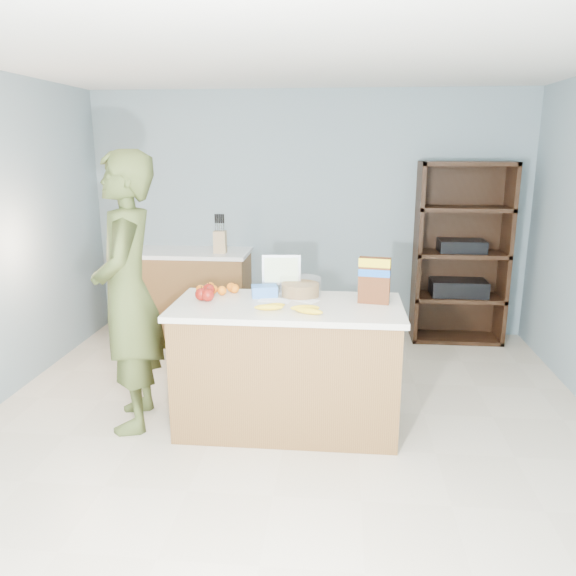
# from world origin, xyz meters

# --- Properties ---
(floor) EXTENTS (4.50, 5.00, 0.02)m
(floor) POSITION_xyz_m (0.00, 0.00, 0.00)
(floor) COLOR beige
(floor) RESTS_ON ground
(walls) EXTENTS (4.52, 5.02, 2.51)m
(walls) POSITION_xyz_m (0.00, 0.00, 1.65)
(walls) COLOR gray
(walls) RESTS_ON ground
(counter_peninsula) EXTENTS (1.56, 0.76, 0.90)m
(counter_peninsula) POSITION_xyz_m (0.00, 0.30, 0.42)
(counter_peninsula) COLOR brown
(counter_peninsula) RESTS_ON ground
(back_cabinet) EXTENTS (1.24, 0.62, 0.90)m
(back_cabinet) POSITION_xyz_m (-1.20, 2.20, 0.45)
(back_cabinet) COLOR brown
(back_cabinet) RESTS_ON ground
(shelving_unit) EXTENTS (0.90, 0.40, 1.80)m
(shelving_unit) POSITION_xyz_m (1.55, 2.35, 0.86)
(shelving_unit) COLOR black
(shelving_unit) RESTS_ON ground
(person) EXTENTS (0.61, 0.79, 1.92)m
(person) POSITION_xyz_m (-1.09, 0.24, 0.96)
(person) COLOR #404A21
(person) RESTS_ON ground
(knife_block) EXTENTS (0.12, 0.10, 0.31)m
(knife_block) POSITION_xyz_m (-0.85, 2.12, 1.02)
(knife_block) COLOR tan
(knife_block) RESTS_ON back_cabinet
(envelopes) EXTENTS (0.43, 0.21, 0.00)m
(envelopes) POSITION_xyz_m (0.00, 0.40, 0.90)
(envelopes) COLOR white
(envelopes) RESTS_ON counter_peninsula
(bananas) EXTENTS (0.46, 0.20, 0.04)m
(bananas) POSITION_xyz_m (0.02, 0.13, 0.92)
(bananas) COLOR yellow
(bananas) RESTS_ON counter_peninsula
(apples) EXTENTS (0.14, 0.23, 0.09)m
(apples) POSITION_xyz_m (-0.58, 0.37, 0.94)
(apples) COLOR maroon
(apples) RESTS_ON counter_peninsula
(oranges) EXTENTS (0.31, 0.20, 0.07)m
(oranges) POSITION_xyz_m (-0.54, 0.53, 0.93)
(oranges) COLOR orange
(oranges) RESTS_ON counter_peninsula
(blue_carton) EXTENTS (0.20, 0.16, 0.08)m
(blue_carton) POSITION_xyz_m (-0.18, 0.48, 0.94)
(blue_carton) COLOR blue
(blue_carton) RESTS_ON counter_peninsula
(salad_bowl) EXTENTS (0.30, 0.30, 0.13)m
(salad_bowl) POSITION_xyz_m (0.07, 0.53, 0.96)
(salad_bowl) COLOR #267219
(salad_bowl) RESTS_ON counter_peninsula
(tv) EXTENTS (0.28, 0.12, 0.28)m
(tv) POSITION_xyz_m (-0.07, 0.61, 1.06)
(tv) COLOR silver
(tv) RESTS_ON counter_peninsula
(cereal_box) EXTENTS (0.22, 0.11, 0.32)m
(cereal_box) POSITION_xyz_m (0.58, 0.38, 1.08)
(cereal_box) COLOR #592B14
(cereal_box) RESTS_ON counter_peninsula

